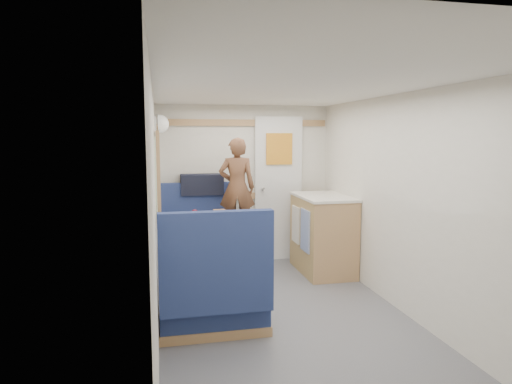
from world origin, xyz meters
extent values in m
plane|color=#515156|center=(0.00, 0.00, 0.00)|extent=(4.50, 4.50, 0.00)
plane|color=silver|center=(0.00, 0.00, 2.00)|extent=(4.50, 4.50, 0.00)
cube|color=silver|center=(0.00, 2.25, 1.00)|extent=(2.20, 0.02, 2.00)
cube|color=silver|center=(-1.10, 0.00, 1.00)|extent=(0.02, 4.50, 2.00)
cube|color=silver|center=(1.10, 0.00, 1.00)|extent=(0.02, 4.50, 2.00)
cube|color=#AC8B4E|center=(0.00, 2.23, 0.85)|extent=(2.15, 0.02, 0.08)
cube|color=#AC8B4E|center=(0.00, 2.23, 1.78)|extent=(2.15, 0.02, 0.08)
cube|color=#9FA98F|center=(-1.08, 1.00, 1.25)|extent=(0.04, 1.30, 0.72)
cube|color=white|center=(0.45, 2.22, 0.93)|extent=(0.62, 0.04, 1.86)
cube|color=yellow|center=(0.45, 2.19, 1.45)|extent=(0.34, 0.03, 0.40)
cylinder|color=silver|center=(0.23, 2.17, 0.95)|extent=(0.04, 0.10, 0.04)
cube|color=white|center=(-0.65, 1.00, 0.70)|extent=(0.62, 0.92, 0.04)
cylinder|color=silver|center=(-0.65, 1.00, 0.35)|extent=(0.08, 0.08, 0.66)
cylinder|color=silver|center=(-0.65, 1.00, 0.01)|extent=(0.36, 0.36, 0.03)
cube|color=navy|center=(-0.65, 1.80, 0.23)|extent=(0.88, 0.50, 0.45)
cube|color=navy|center=(-0.65, 2.08, 0.65)|extent=(0.88, 0.10, 0.80)
cube|color=#AC8B4E|center=(-0.65, 1.80, 0.04)|extent=(0.90, 0.52, 0.08)
cube|color=navy|center=(-0.65, 0.20, 0.23)|extent=(0.88, 0.50, 0.45)
cube|color=navy|center=(-0.65, -0.08, 0.65)|extent=(0.88, 0.10, 0.80)
cube|color=#AC8B4E|center=(-0.65, 0.20, 0.04)|extent=(0.90, 0.52, 0.08)
cube|color=#AC8B4E|center=(-0.65, 2.12, 0.88)|extent=(0.90, 0.14, 0.04)
sphere|color=white|center=(-1.04, 1.85, 1.75)|extent=(0.20, 0.20, 0.20)
cube|color=#AC8B4E|center=(0.82, 1.55, 0.45)|extent=(0.54, 0.90, 0.90)
cube|color=silver|center=(0.82, 1.55, 0.91)|extent=(0.56, 0.92, 0.03)
cube|color=#5972B2|center=(0.54, 1.37, 0.55)|extent=(0.01, 0.30, 0.48)
cube|color=silver|center=(0.54, 1.73, 0.55)|extent=(0.01, 0.28, 0.44)
imported|color=brown|center=(-0.19, 1.70, 1.02)|extent=(0.46, 0.34, 1.15)
cube|color=black|center=(-0.55, 2.12, 1.02)|extent=(0.52, 0.25, 0.25)
cube|color=silver|center=(-0.50, 0.72, 0.73)|extent=(0.30, 0.38, 0.02)
sphere|color=orange|center=(-0.54, 0.82, 0.78)|extent=(0.08, 0.08, 0.08)
cube|color=#F1D28B|center=(-0.54, 0.76, 0.75)|extent=(0.10, 0.06, 0.03)
cylinder|color=white|center=(-0.73, 1.05, 0.72)|extent=(0.06, 0.06, 0.01)
cylinder|color=white|center=(-0.73, 1.05, 0.78)|extent=(0.01, 0.01, 0.10)
sphere|color=#470712|center=(-0.73, 1.05, 0.85)|extent=(0.08, 0.08, 0.08)
cylinder|color=white|center=(-0.74, 0.74, 0.77)|extent=(0.06, 0.06, 0.10)
cylinder|color=white|center=(-0.63, 0.96, 0.78)|extent=(0.07, 0.07, 0.12)
cylinder|color=brown|center=(-0.44, 0.99, 0.77)|extent=(0.06, 0.06, 0.10)
cylinder|color=black|center=(-0.59, 1.07, 0.77)|extent=(0.04, 0.04, 0.10)
cube|color=#8E603C|center=(-0.43, 1.34, 0.77)|extent=(0.14, 0.24, 0.10)
camera|label=1|loc=(-1.07, -3.47, 1.62)|focal=32.00mm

